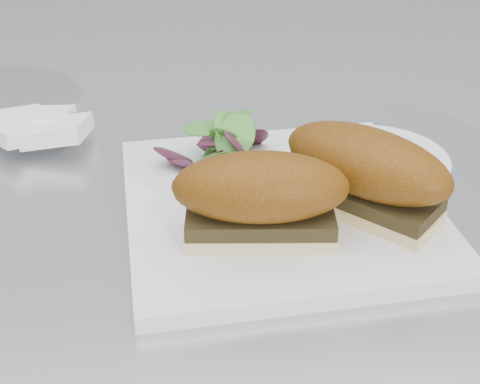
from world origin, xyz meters
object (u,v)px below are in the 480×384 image
object	(u,v)px
sandwich_left	(261,196)
sandwich_right	(365,171)
plate	(279,206)
saucer	(376,162)

from	to	relation	value
sandwich_left	sandwich_right	size ratio (longest dim) A/B	0.94
sandwich_right	plate	bearing A→B (deg)	-156.37
plate	sandwich_right	world-z (taller)	sandwich_right
sandwich_left	saucer	world-z (taller)	sandwich_left
plate	sandwich_right	distance (m)	0.09
plate	sandwich_left	xyz separation A→B (m)	(-0.03, -0.06, 0.05)
plate	saucer	distance (m)	0.14
saucer	sandwich_left	bearing A→B (deg)	-137.21
plate	sandwich_left	distance (m)	0.08
plate	saucer	world-z (taller)	plate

